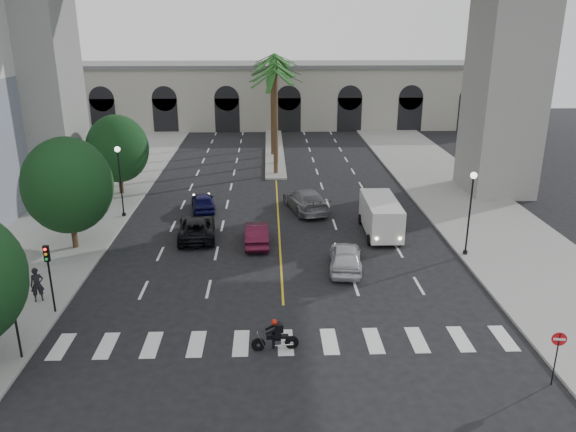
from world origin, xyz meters
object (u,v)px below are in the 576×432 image
Objects in this scene: lamp_post_right at (470,207)px; pedestrian_a at (37,285)px; car_d at (306,200)px; car_e at (203,202)px; traffic_signal_far at (49,268)px; cargo_van at (381,216)px; lamp_post_left_far at (120,176)px; do_not_enter_sign at (558,347)px; traffic_signal_near at (13,308)px; car_a at (346,257)px; pedestrian_b at (0,260)px; car_b at (257,234)px; motorcycle_rider at (276,336)px; car_c at (197,228)px.

pedestrian_a is (-23.91, -5.32, -2.17)m from lamp_post_right.
car_e is at bearing -15.99° from car_d.
cargo_van is (18.16, 10.43, -1.16)m from traffic_signal_far.
lamp_post_left_far is 2.26× the size of do_not_enter_sign.
car_a is at bearing 30.35° from traffic_signal_near.
pedestrian_b is at bearing 6.61° from car_a.
traffic_signal_near is 1.54× the size of do_not_enter_sign.
lamp_post_left_far is at bearing -8.91° from car_d.
traffic_signal_far is 2.02× the size of pedestrian_a.
car_b is 7.69m from car_d.
car_b is at bearing 111.05° from car_e.
pedestrian_a is at bearing 171.79° from do_not_enter_sign.
car_e is at bearing 100.44° from motorcycle_rider.
traffic_signal_near reaches higher than car_b.
traffic_signal_far is at bearing 55.30° from car_c.
car_e is (5.58, 19.98, -1.81)m from traffic_signal_near.
traffic_signal_far is at bearing -26.70° from pedestrian_b.
lamp_post_right is at bearing 96.28° from do_not_enter_sign.
car_d is at bearing 77.77° from motorcycle_rider.
car_a is 0.80× the size of cargo_van.
car_a is at bearing -32.61° from lamp_post_left_far.
lamp_post_right reaches higher than motorcycle_rider.
lamp_post_left_far is at bearing 4.79° from car_e.
car_a reaches higher than car_e.
lamp_post_right is 2.97× the size of pedestrian_a.
lamp_post_left_far is 1.47× the size of traffic_signal_far.
car_a is at bearing 84.44° from car_d.
car_d reaches higher than car_e.
car_b is (-5.25, 4.11, -0.07)m from car_a.
car_c is at bearing 46.25° from pedestrian_b.
traffic_signal_near reaches higher than motorcycle_rider.
do_not_enter_sign is (21.90, -21.00, -1.50)m from lamp_post_left_far.
pedestrian_b is (-19.75, -0.02, 0.13)m from car_a.
lamp_post_left_far is at bearing 83.46° from pedestrian_b.
car_e is at bearing 66.24° from pedestrian_b.
pedestrian_a is (-1.21, 5.18, -1.46)m from traffic_signal_near.
lamp_post_right reaches higher than pedestrian_b.
car_c is 0.88× the size of car_d.
pedestrian_a is at bearing -167.46° from lamp_post_right.
traffic_signal_far is at bearing -89.60° from lamp_post_left_far.
car_e is 2.29× the size of pedestrian_a.
traffic_signal_far reaches higher than car_a.
traffic_signal_near reaches higher than car_c.
car_b is at bearing -29.39° from lamp_post_left_far.
car_a is 6.67m from car_b.
lamp_post_left_far reaches higher than car_c.
car_b is at bearing 14.25° from pedestrian_a.
car_b is (9.80, 12.92, -1.80)m from traffic_signal_near.
car_b is at bearing 156.80° from car_c.
traffic_signal_far is at bearing 35.46° from car_d.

